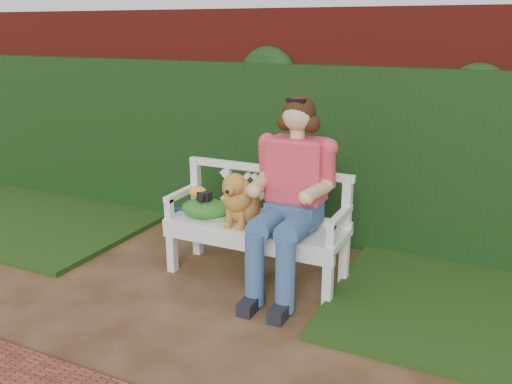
% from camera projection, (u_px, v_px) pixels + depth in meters
% --- Properties ---
extents(ground, '(60.00, 60.00, 0.00)m').
position_uv_depth(ground, '(172.00, 300.00, 4.20)').
color(ground, '#3B2111').
extents(brick_wall, '(10.00, 0.30, 2.20)m').
position_uv_depth(brick_wall, '(273.00, 122.00, 5.51)').
color(brick_wall, maroon).
rests_on(brick_wall, ground).
extents(ivy_hedge, '(10.00, 0.18, 1.70)m').
position_uv_depth(ivy_hedge, '(264.00, 150.00, 5.40)').
color(ivy_hedge, '#1C4016').
rests_on(ivy_hedge, ground).
extents(grass_left, '(2.60, 2.00, 0.05)m').
position_uv_depth(grass_left, '(36.00, 217.00, 5.96)').
color(grass_left, black).
rests_on(grass_left, ground).
extents(garden_bench, '(1.62, 0.72, 0.48)m').
position_uv_depth(garden_bench, '(256.00, 250.00, 4.53)').
color(garden_bench, white).
rests_on(garden_bench, ground).
extents(seated_woman, '(0.93, 1.07, 1.59)m').
position_uv_depth(seated_woman, '(294.00, 193.00, 4.21)').
color(seated_woman, '#CB456D').
rests_on(seated_woman, ground).
extents(dog, '(0.31, 0.42, 0.46)m').
position_uv_depth(dog, '(241.00, 197.00, 4.39)').
color(dog, '#925F2F').
rests_on(dog, garden_bench).
extents(tennis_racket, '(0.58, 0.34, 0.03)m').
position_uv_depth(tennis_racket, '(210.00, 214.00, 4.64)').
color(tennis_racket, white).
rests_on(tennis_racket, garden_bench).
extents(green_bag, '(0.51, 0.44, 0.15)m').
position_uv_depth(green_bag, '(206.00, 208.00, 4.61)').
color(green_bag, '#1F681C').
rests_on(green_bag, garden_bench).
extents(camera_item, '(0.11, 0.09, 0.07)m').
position_uv_depth(camera_item, '(205.00, 196.00, 4.56)').
color(camera_item, black).
rests_on(camera_item, green_bag).
extents(baseball_glove, '(0.17, 0.13, 0.10)m').
position_uv_depth(baseball_glove, '(198.00, 192.00, 4.62)').
color(baseball_glove, gold).
rests_on(baseball_glove, green_bag).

